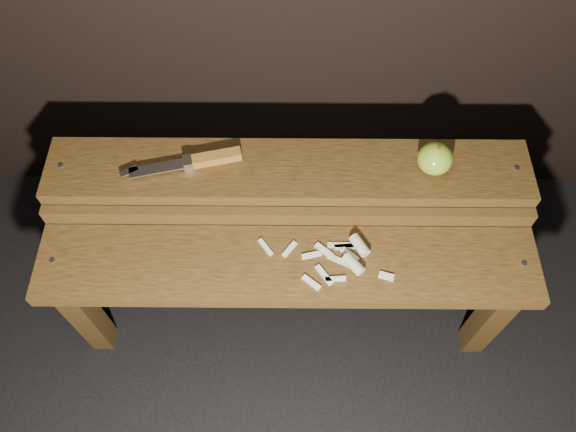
{
  "coord_description": "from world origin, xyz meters",
  "views": [
    {
      "loc": [
        0.01,
        -0.64,
        1.62
      ],
      "look_at": [
        0.0,
        0.06,
        0.45
      ],
      "focal_mm": 35.0,
      "sensor_mm": 36.0,
      "label": 1
    }
  ],
  "objects_px": {
    "bench_front_tier": "(288,278)",
    "apple": "(435,159)",
    "bench_rear_tier": "(288,188)",
    "knife": "(201,160)"
  },
  "relations": [
    {
      "from": "bench_front_tier",
      "to": "bench_rear_tier",
      "type": "xyz_separation_m",
      "value": [
        0.0,
        0.23,
        0.06
      ]
    },
    {
      "from": "apple",
      "to": "knife",
      "type": "xyz_separation_m",
      "value": [
        -0.56,
        0.01,
        -0.03
      ]
    },
    {
      "from": "bench_front_tier",
      "to": "apple",
      "type": "relative_size",
      "value": 13.58
    },
    {
      "from": "bench_front_tier",
      "to": "apple",
      "type": "bearing_deg",
      "value": 33.35
    },
    {
      "from": "bench_rear_tier",
      "to": "apple",
      "type": "bearing_deg",
      "value": 0.71
    },
    {
      "from": "bench_front_tier",
      "to": "apple",
      "type": "height_order",
      "value": "apple"
    },
    {
      "from": "bench_front_tier",
      "to": "apple",
      "type": "xyz_separation_m",
      "value": [
        0.35,
        0.23,
        0.18
      ]
    },
    {
      "from": "bench_front_tier",
      "to": "knife",
      "type": "height_order",
      "value": "knife"
    },
    {
      "from": "bench_front_tier",
      "to": "knife",
      "type": "bearing_deg",
      "value": 131.45
    },
    {
      "from": "bench_front_tier",
      "to": "knife",
      "type": "distance_m",
      "value": 0.36
    }
  ]
}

